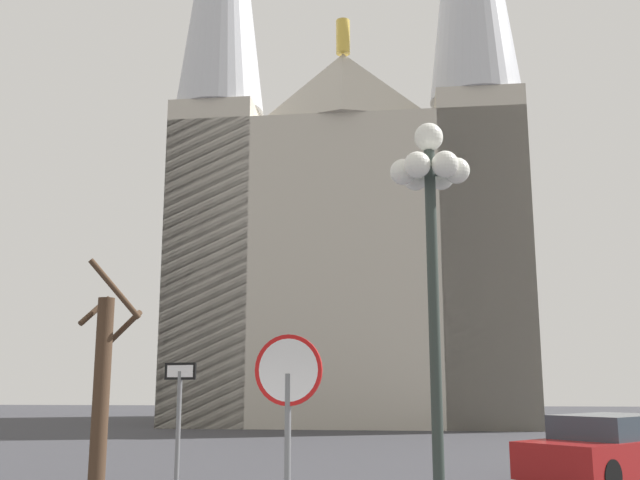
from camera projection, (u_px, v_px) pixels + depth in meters
cathedral at (351, 223)px, 39.46m from camera, size 17.96×14.35×36.20m
stop_sign at (288, 398)px, 8.95m from camera, size 0.87×0.22×2.69m
one_way_arrow_sign at (178, 425)px, 10.66m from camera, size 0.54×0.27×2.39m
street_lamp at (431, 226)px, 10.41m from camera, size 1.16×1.06×5.85m
bare_tree at (103, 382)px, 14.97m from camera, size 1.38×1.59×4.58m
parked_car_near_red at (608, 450)px, 15.66m from camera, size 4.45×4.45×1.40m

